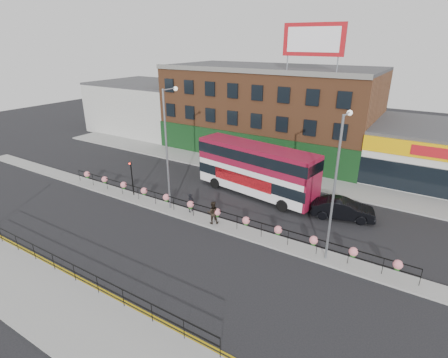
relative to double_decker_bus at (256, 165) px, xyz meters
The scene contains 18 objects.
ground 7.25m from the double_decker_bus, 99.81° to the right, with size 120.00×120.00×0.00m, color black.
south_pavement 18.81m from the double_decker_bus, 93.50° to the right, with size 60.00×4.00×0.15m, color gray.
north_pavement 6.20m from the double_decker_bus, 101.82° to the left, with size 60.00×4.00×0.15m, color gray.
median 7.22m from the double_decker_bus, 99.81° to the right, with size 60.00×1.60×0.15m, color gray.
yellow_line_inner 16.56m from the double_decker_bus, 93.99° to the right, with size 60.00×0.10×0.01m, color gold.
yellow_line_outer 16.73m from the double_decker_bus, 93.95° to the right, with size 60.00×0.10×0.01m, color gold.
brick_building 14.52m from the double_decker_bus, 110.99° to the left, with size 25.00×12.21×10.30m.
warehouse_west 28.73m from the double_decker_bus, 152.12° to the left, with size 15.50×12.00×7.30m.
billboard 13.40m from the double_decker_bus, 80.80° to the left, with size 6.00×0.29×4.40m.
median_railing 6.91m from the double_decker_bus, 99.81° to the right, with size 30.04×0.56×1.23m.
south_railing 17.07m from the double_decker_bus, 100.65° to the right, with size 20.04×0.05×1.12m.
double_decker_bus is the anchor object (origin of this frame).
car 8.17m from the double_decker_bus, ahead, with size 5.14×2.91×1.60m, color black.
pedestrian_a 6.93m from the double_decker_bus, 114.33° to the right, with size 0.43×0.60×1.56m, color black.
pedestrian_b 6.97m from the double_decker_bus, 91.30° to the right, with size 1.11×1.05×1.80m, color black.
lamp_column_west 8.31m from the double_decker_bus, 126.83° to the right, with size 0.35×1.71×9.72m.
lamp_column_east 11.09m from the double_decker_bus, 37.31° to the right, with size 0.33×1.63×9.29m.
traffic_light_median 11.03m from the double_decker_bus, 145.94° to the right, with size 0.15×0.28×3.65m.
Camera 1 is at (14.17, -19.65, 13.19)m, focal length 28.00 mm.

